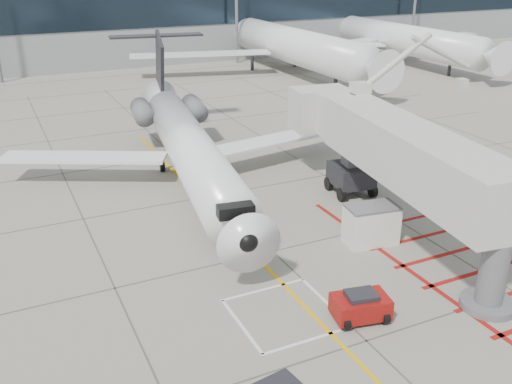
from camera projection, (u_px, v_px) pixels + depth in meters
name	position (u px, v px, depth m)	size (l,w,h in m)	color
ground_plane	(314.00, 290.00, 25.48)	(260.00, 260.00, 0.00)	gray
regional_jet	(197.00, 135.00, 33.55)	(24.46, 30.85, 8.08)	white
jet_bridge	(410.00, 167.00, 28.73)	(9.42, 19.89, 7.96)	beige
pushback_tug	(360.00, 305.00, 23.25)	(2.27, 1.42, 1.32)	maroon
baggage_cart	(237.00, 228.00, 29.79)	(2.14, 1.35, 1.35)	#5E5E63
ground_power_unit	(371.00, 224.00, 29.31)	(2.62, 1.53, 2.07)	white
cone_nose	(224.00, 244.00, 29.07)	(0.31, 0.31, 0.43)	#FF490D
cone_side	(272.00, 237.00, 29.76)	(0.33, 0.33, 0.45)	#FC5F0D
terminal_building	(132.00, 3.00, 84.99)	(180.00, 28.00, 14.00)	gray
terminal_glass_band	(159.00, 3.00, 72.91)	(180.00, 0.10, 6.00)	black
bg_aircraft_c	(282.00, 20.00, 70.32)	(37.72, 41.91, 12.57)	silver
bg_aircraft_d	(393.00, 18.00, 77.28)	(34.74, 38.60, 11.58)	silver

